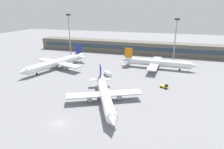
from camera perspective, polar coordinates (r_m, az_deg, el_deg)
The scene contains 9 objects.
ground_plane at distance 94.54m, azimuth -2.59°, elevation -1.46°, with size 400.00×400.00×0.00m, color gray.
terminal_building at distance 152.42m, azimuth 5.40°, elevation 8.13°, with size 150.77×12.13×9.00m.
airplane_near at distance 70.85m, azimuth -2.14°, elevation -6.04°, with size 27.11×37.51×9.97m.
airplane_mid at distance 114.77m, azimuth -16.14°, elevation 3.36°, with size 32.68×45.85×11.63m.
airplane_far at distance 113.85m, azimuth 13.28°, elevation 3.38°, with size 44.47×30.98×10.99m.
baggage_tug_yellow at distance 87.15m, azimuth 15.42°, elevation -3.42°, with size 3.90×2.96×1.75m.
service_van_white at distance 99.08m, azimuth -1.27°, elevation 0.21°, with size 5.00×5.17×2.08m.
floodlight_tower_west at distance 130.20m, azimuth 18.30°, elevation 10.44°, with size 3.20×0.80×27.42m.
floodlight_tower_east at distance 143.91m, azimuth -12.53°, elevation 12.11°, with size 3.20×0.80×29.55m.
Camera 1 is at (29.89, -43.40, 33.00)m, focal length 30.80 mm.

